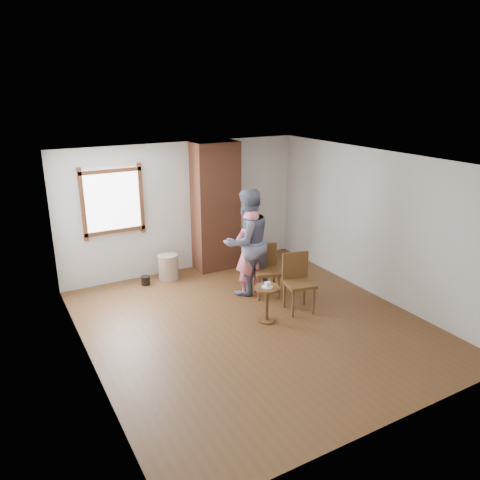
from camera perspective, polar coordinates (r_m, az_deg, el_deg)
name	(u,v)px	position (r m, az deg, el deg)	size (l,w,h in m)	color
ground	(253,324)	(7.60, 1.63, -10.18)	(5.50, 5.50, 0.00)	brown
room_shell	(232,206)	(7.40, -1.03, 4.12)	(5.04, 5.52, 2.62)	silver
brick_chimney	(216,207)	(9.45, -2.97, 4.07)	(0.90, 0.50, 2.60)	brown
stoneware_crock	(168,267)	(9.27, -8.75, -3.24)	(0.39, 0.39, 0.50)	tan
dark_pot	(146,280)	(9.13, -11.43, -4.85)	(0.17, 0.17, 0.17)	black
dining_chair_left	(266,267)	(8.41, 3.18, -3.32)	(0.56, 0.56, 0.94)	brown
dining_chair_right	(298,279)	(7.91, 7.04, -4.70)	(0.55, 0.55, 0.98)	brown
side_table	(267,298)	(7.51, 3.30, -7.10)	(0.40, 0.40, 0.60)	brown
cake_plate	(267,287)	(7.43, 3.32, -5.70)	(0.18, 0.18, 0.01)	white
cake_slice	(268,285)	(7.42, 3.39, -5.45)	(0.08, 0.07, 0.06)	silver
man	(247,242)	(8.34, 0.87, -0.25)	(0.94, 0.73, 1.93)	#16193E
person_pink	(250,253)	(8.33, 1.19, -1.57)	(0.58, 0.38, 1.58)	#E57286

